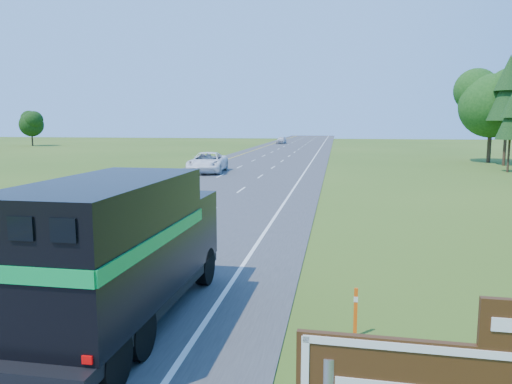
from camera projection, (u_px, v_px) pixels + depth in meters
road at (246, 173)px, 47.87m from camera, size 15.00×260.00×0.04m
lane_markings at (246, 173)px, 47.87m from camera, size 11.15×260.00×0.01m
horse_truck at (121, 247)px, 11.79m from camera, size 2.72×8.18×3.60m
white_suv at (208, 162)px, 48.11m from camera, size 3.77×7.20×1.93m
far_car at (281, 140)px, 110.65m from camera, size 2.06×4.71×1.58m
delineator at (356, 311)px, 11.41m from camera, size 0.09×0.05×1.16m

